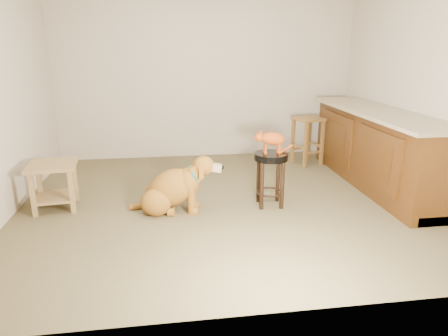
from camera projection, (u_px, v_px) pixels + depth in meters
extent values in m
cube|color=brown|center=(226.00, 201.00, 4.52)|extent=(4.50, 4.00, 0.01)
cube|color=#B4A591|center=(207.00, 72.00, 6.02)|extent=(4.50, 0.04, 2.60)
cube|color=#B4A591|center=(278.00, 118.00, 2.24)|extent=(4.50, 0.04, 2.60)
cube|color=#B4A591|center=(426.00, 82.00, 4.44)|extent=(0.04, 4.00, 2.60)
cube|color=#47280C|center=(378.00, 150.00, 4.93)|extent=(0.60, 2.50, 0.90)
cube|color=gray|center=(380.00, 112.00, 4.79)|extent=(0.70, 2.56, 0.04)
cube|color=black|center=(378.00, 180.00, 5.05)|extent=(0.52, 2.50, 0.10)
cube|color=#47280C|center=(378.00, 159.00, 4.35)|extent=(0.02, 0.90, 0.62)
cube|color=#47280C|center=(337.00, 137.00, 5.39)|extent=(0.02, 0.90, 0.62)
cube|color=#3B1F0A|center=(377.00, 159.00, 4.35)|extent=(0.02, 0.60, 0.40)
cube|color=#3B1F0A|center=(336.00, 137.00, 5.39)|extent=(0.02, 0.60, 0.40)
cylinder|color=black|center=(278.00, 179.00, 4.45)|extent=(0.04, 0.04, 0.52)
cylinder|color=black|center=(258.00, 180.00, 4.43)|extent=(0.04, 0.04, 0.52)
cylinder|color=black|center=(282.00, 186.00, 4.24)|extent=(0.04, 0.04, 0.52)
cylinder|color=black|center=(262.00, 186.00, 4.22)|extent=(0.04, 0.04, 0.52)
torus|color=black|center=(270.00, 192.00, 4.37)|extent=(0.32, 0.32, 0.02)
cylinder|color=black|center=(271.00, 156.00, 4.25)|extent=(0.36, 0.36, 0.07)
cube|color=brown|center=(309.00, 139.00, 6.03)|extent=(0.05, 0.05, 0.65)
cube|color=brown|center=(293.00, 141.00, 5.90)|extent=(0.05, 0.05, 0.65)
cube|color=brown|center=(322.00, 143.00, 5.78)|extent=(0.05, 0.05, 0.65)
cube|color=brown|center=(305.00, 146.00, 5.65)|extent=(0.05, 0.05, 0.65)
cube|color=brown|center=(309.00, 119.00, 5.74)|extent=(0.48, 0.48, 0.04)
cube|color=olive|center=(75.00, 181.00, 4.47)|extent=(0.05, 0.05, 0.47)
cube|color=olive|center=(39.00, 184.00, 4.38)|extent=(0.05, 0.05, 0.47)
cube|color=olive|center=(72.00, 192.00, 4.13)|extent=(0.05, 0.05, 0.47)
cube|color=olive|center=(33.00, 195.00, 4.04)|extent=(0.05, 0.05, 0.47)
cube|color=olive|center=(52.00, 165.00, 4.18)|extent=(0.54, 0.54, 0.04)
cube|color=olive|center=(56.00, 197.00, 4.29)|extent=(0.45, 0.45, 0.03)
ellipsoid|color=brown|center=(160.00, 194.00, 4.33)|extent=(0.36, 0.31, 0.29)
ellipsoid|color=brown|center=(156.00, 203.00, 4.11)|extent=(0.36, 0.31, 0.29)
cylinder|color=brown|center=(174.00, 202.00, 4.38)|extent=(0.09, 0.10, 0.09)
cylinder|color=brown|center=(171.00, 212.00, 4.12)|extent=(0.09, 0.10, 0.09)
ellipsoid|color=brown|center=(172.00, 188.00, 4.19)|extent=(0.70, 0.44, 0.59)
ellipsoid|color=brown|center=(188.00, 182.00, 4.16)|extent=(0.28, 0.31, 0.30)
cylinder|color=brown|center=(193.00, 193.00, 4.29)|extent=(0.09, 0.09, 0.34)
cylinder|color=brown|center=(191.00, 198.00, 4.13)|extent=(0.09, 0.09, 0.34)
sphere|color=brown|center=(196.00, 206.00, 4.33)|extent=(0.09, 0.09, 0.09)
sphere|color=brown|center=(194.00, 212.00, 4.17)|extent=(0.09, 0.09, 0.09)
cylinder|color=brown|center=(195.00, 173.00, 4.13)|extent=(0.24, 0.19, 0.22)
ellipsoid|color=brown|center=(204.00, 166.00, 4.11)|extent=(0.25, 0.23, 0.21)
cube|color=tan|center=(215.00, 168.00, 4.11)|extent=(0.16, 0.10, 0.10)
sphere|color=black|center=(222.00, 167.00, 4.11)|extent=(0.05, 0.05, 0.05)
cube|color=brown|center=(202.00, 166.00, 4.21)|extent=(0.05, 0.06, 0.16)
cube|color=brown|center=(201.00, 171.00, 4.03)|extent=(0.05, 0.06, 0.16)
torus|color=#0C6066|center=(195.00, 174.00, 4.14)|extent=(0.15, 0.21, 0.18)
cylinder|color=#D8BF4C|center=(199.00, 180.00, 4.16)|extent=(0.01, 0.04, 0.04)
cylinder|color=brown|center=(142.00, 206.00, 4.30)|extent=(0.28, 0.12, 0.06)
ellipsoid|color=#8B370D|center=(273.00, 139.00, 4.19)|extent=(0.28, 0.15, 0.17)
cylinder|color=#8B370D|center=(264.00, 148.00, 4.25)|extent=(0.03, 0.03, 0.11)
sphere|color=#8B370D|center=(264.00, 151.00, 4.26)|extent=(0.03, 0.03, 0.03)
cylinder|color=#8B370D|center=(266.00, 149.00, 4.18)|extent=(0.03, 0.03, 0.11)
sphere|color=#8B370D|center=(266.00, 153.00, 4.19)|extent=(0.03, 0.03, 0.03)
cylinder|color=#8B370D|center=(278.00, 147.00, 4.26)|extent=(0.03, 0.03, 0.11)
sphere|color=#8B370D|center=(278.00, 151.00, 4.27)|extent=(0.03, 0.03, 0.03)
cylinder|color=#8B370D|center=(280.00, 149.00, 4.19)|extent=(0.03, 0.03, 0.11)
sphere|color=#8B370D|center=(279.00, 153.00, 4.20)|extent=(0.03, 0.03, 0.03)
sphere|color=#8B370D|center=(260.00, 137.00, 4.17)|extent=(0.10, 0.10, 0.10)
sphere|color=#8B370D|center=(256.00, 138.00, 4.17)|extent=(0.04, 0.04, 0.04)
sphere|color=brown|center=(254.00, 138.00, 4.17)|extent=(0.02, 0.02, 0.02)
cone|color=#8B370D|center=(260.00, 132.00, 4.19)|extent=(0.04, 0.04, 0.05)
cone|color=#C66B60|center=(260.00, 132.00, 4.19)|extent=(0.02, 0.02, 0.03)
cone|color=#8B370D|center=(261.00, 133.00, 4.13)|extent=(0.04, 0.04, 0.05)
cone|color=#C66B60|center=(261.00, 133.00, 4.13)|extent=(0.02, 0.02, 0.03)
cylinder|color=#8B370D|center=(285.00, 150.00, 4.28)|extent=(0.20, 0.10, 0.10)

